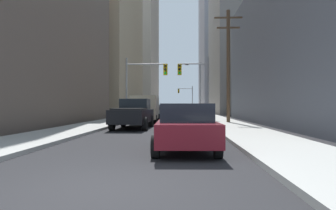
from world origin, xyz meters
TOP-DOWN VIEW (x-y plane):
  - ground_plane at (0.00, 0.00)m, footprint 400.00×400.00m
  - sidewalk_left at (-4.77, 50.00)m, footprint 3.02×160.00m
  - sidewalk_right at (4.77, 50.00)m, footprint 3.02×160.00m
  - pickup_truck_black at (-1.71, 14.32)m, footprint 2.20×5.45m
  - cargo_van_beige at (-1.68, 20.79)m, footprint 2.16×5.26m
  - sedan_maroon at (1.53, 4.66)m, footprint 1.95×4.25m
  - sedan_red at (1.62, 16.98)m, footprint 1.95×4.20m
  - sedan_blue at (1.52, 22.09)m, footprint 1.95×4.21m
  - sedan_grey at (-1.72, 28.83)m, footprint 1.95×4.22m
  - sedan_green at (1.49, 45.11)m, footprint 1.95×4.23m
  - traffic_signal_near_left at (-2.16, 23.64)m, footprint 3.99×0.44m
  - traffic_signal_near_right at (2.64, 23.64)m, footprint 2.95×0.44m
  - traffic_signal_far_right at (2.40, 65.64)m, footprint 3.48×0.44m
  - utility_pole_right at (5.08, 19.17)m, footprint 2.20×0.28m
  - street_lamp_right at (3.63, 37.48)m, footprint 2.17×0.32m
  - building_left_mid_office at (-16.12, 44.93)m, footprint 19.11×22.98m
  - building_left_far_tower at (-18.35, 88.71)m, footprint 23.21×28.34m
  - building_right_mid_block at (19.31, 50.28)m, footprint 24.48×19.28m

SIDE VIEW (x-z plane):
  - ground_plane at x=0.00m, z-range 0.00..0.00m
  - sidewalk_left at x=-4.77m, z-range 0.00..0.15m
  - sidewalk_right at x=4.77m, z-range 0.00..0.15m
  - sedan_maroon at x=1.53m, z-range 0.01..1.53m
  - sedan_red at x=1.62m, z-range 0.01..1.53m
  - sedan_blue at x=1.52m, z-range 0.01..1.53m
  - sedan_grey at x=-1.72m, z-range 0.01..1.53m
  - sedan_green at x=1.49m, z-range 0.01..1.53m
  - pickup_truck_black at x=-1.71m, z-range -0.02..1.88m
  - cargo_van_beige at x=-1.68m, z-range 0.16..2.42m
  - traffic_signal_near_right at x=2.64m, z-range 1.00..7.00m
  - traffic_signal_far_right at x=2.40m, z-range 1.03..7.03m
  - traffic_signal_near_left at x=-2.16m, z-range 1.05..7.05m
  - street_lamp_right at x=3.63m, z-range 0.76..8.26m
  - utility_pole_right at x=5.08m, z-range 0.27..9.30m
  - building_left_mid_office at x=-16.12m, z-range 0.00..22.97m
  - building_right_mid_block at x=19.31m, z-range 0.00..26.98m
  - building_left_far_tower at x=-18.35m, z-range 0.00..54.60m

